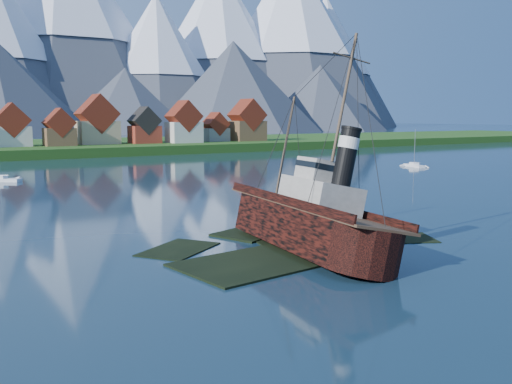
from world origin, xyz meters
TOP-DOWN VIEW (x-y plane):
  - ground at (0.00, 0.00)m, footprint 1400.00×1400.00m
  - shoal at (1.78, 2.15)m, footprint 31.71×21.24m
  - shore_bank at (0.00, 170.00)m, footprint 600.00×80.00m
  - seawall at (0.00, 132.00)m, footprint 600.00×2.50m
  - tugboat_wreck at (1.19, 1.16)m, footprint 6.39×27.52m
  - sailboat_c at (-15.67, 77.10)m, footprint 7.63×6.72m
  - sailboat_d at (77.75, 57.54)m, footprint 3.57×7.50m

SIDE VIEW (x-z plane):
  - shoal at x=1.78m, z-range -0.92..0.22m
  - ground at x=0.00m, z-range 0.00..0.00m
  - shore_bank at x=0.00m, z-range -1.60..1.60m
  - seawall at x=0.00m, z-range -1.00..1.00m
  - sailboat_d at x=77.75m, z-range -4.74..5.19m
  - sailboat_c at x=-15.67m, z-range -5.02..5.50m
  - tugboat_wreck at x=1.19m, z-range -8.15..13.66m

